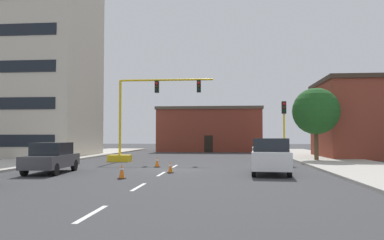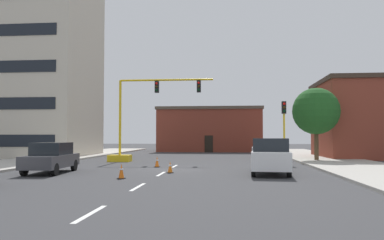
% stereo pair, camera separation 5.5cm
% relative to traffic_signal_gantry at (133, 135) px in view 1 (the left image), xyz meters
% --- Properties ---
extents(ground_plane, '(160.00, 160.00, 0.00)m').
position_rel_traffic_signal_gantry_xyz_m(ground_plane, '(4.13, -6.89, -2.22)').
color(ground_plane, '#38383A').
extents(sidewalk_left, '(6.00, 56.00, 0.14)m').
position_rel_traffic_signal_gantry_xyz_m(sidewalk_left, '(-8.17, 1.11, -2.15)').
color(sidewalk_left, '#B2ADA3').
rests_on(sidewalk_left, ground_plane).
extents(sidewalk_right, '(6.00, 56.00, 0.14)m').
position_rel_traffic_signal_gantry_xyz_m(sidewalk_right, '(16.43, 1.11, -2.15)').
color(sidewalk_right, '#B2ADA3').
rests_on(sidewalk_right, ground_plane).
extents(lane_stripe_seg_0, '(0.16, 2.40, 0.01)m').
position_rel_traffic_signal_gantry_xyz_m(lane_stripe_seg_0, '(4.13, -20.89, -2.21)').
color(lane_stripe_seg_0, silver).
rests_on(lane_stripe_seg_0, ground_plane).
extents(lane_stripe_seg_1, '(0.16, 2.40, 0.01)m').
position_rel_traffic_signal_gantry_xyz_m(lane_stripe_seg_1, '(4.13, -15.39, -2.21)').
color(lane_stripe_seg_1, silver).
rests_on(lane_stripe_seg_1, ground_plane).
extents(lane_stripe_seg_2, '(0.16, 2.40, 0.01)m').
position_rel_traffic_signal_gantry_xyz_m(lane_stripe_seg_2, '(4.13, -9.89, -2.21)').
color(lane_stripe_seg_2, silver).
rests_on(lane_stripe_seg_2, ground_plane).
extents(lane_stripe_seg_3, '(0.16, 2.40, 0.01)m').
position_rel_traffic_signal_gantry_xyz_m(lane_stripe_seg_3, '(4.13, -4.39, -2.21)').
color(lane_stripe_seg_3, silver).
rests_on(lane_stripe_seg_3, ground_plane).
extents(building_tall_left, '(12.60, 10.49, 20.63)m').
position_rel_traffic_signal_gantry_xyz_m(building_tall_left, '(-12.60, 6.97, 8.11)').
color(building_tall_left, beige).
rests_on(building_tall_left, ground_plane).
extents(building_brick_center, '(14.30, 8.48, 6.06)m').
position_rel_traffic_signal_gantry_xyz_m(building_brick_center, '(5.36, 23.00, 0.82)').
color(building_brick_center, brown).
rests_on(building_brick_center, ground_plane).
extents(building_row_right, '(11.98, 9.11, 7.53)m').
position_rel_traffic_signal_gantry_xyz_m(building_row_right, '(22.70, 7.24, 1.56)').
color(building_row_right, brown).
rests_on(building_row_right, ground_plane).
extents(traffic_signal_gantry, '(8.64, 1.20, 6.83)m').
position_rel_traffic_signal_gantry_xyz_m(traffic_signal_gantry, '(0.00, 0.00, 0.00)').
color(traffic_signal_gantry, yellow).
rests_on(traffic_signal_gantry, ground_plane).
extents(traffic_light_pole_right, '(0.32, 0.47, 4.80)m').
position_rel_traffic_signal_gantry_xyz_m(traffic_light_pole_right, '(12.19, -1.00, 1.31)').
color(traffic_light_pole_right, yellow).
rests_on(traffic_light_pole_right, ground_plane).
extents(tree_right_mid, '(3.91, 3.91, 6.16)m').
position_rel_traffic_signal_gantry_xyz_m(tree_right_mid, '(15.21, 1.71, 1.97)').
color(tree_right_mid, '#4C3823').
rests_on(tree_right_mid, ground_plane).
extents(pickup_truck_white, '(2.41, 5.54, 1.99)m').
position_rel_traffic_signal_gantry_xyz_m(pickup_truck_white, '(10.20, -9.25, -1.24)').
color(pickup_truck_white, white).
rests_on(pickup_truck_white, ground_plane).
extents(sedan_dark_gray_near_left, '(2.15, 4.62, 1.74)m').
position_rel_traffic_signal_gantry_xyz_m(sedan_dark_gray_near_left, '(-2.21, -10.01, -1.33)').
color(sedan_dark_gray_near_left, '#3D3D42').
rests_on(sedan_dark_gray_near_left, ground_plane).
extents(traffic_cone_roadside_a, '(0.36, 0.36, 0.75)m').
position_rel_traffic_signal_gantry_xyz_m(traffic_cone_roadside_a, '(2.60, -12.50, -1.85)').
color(traffic_cone_roadside_a, black).
rests_on(traffic_cone_roadside_a, ground_plane).
extents(traffic_cone_roadside_b, '(0.36, 0.36, 0.75)m').
position_rel_traffic_signal_gantry_xyz_m(traffic_cone_roadside_b, '(3.03, -5.26, -1.85)').
color(traffic_cone_roadside_b, black).
rests_on(traffic_cone_roadside_b, ground_plane).
extents(traffic_cone_roadside_c, '(0.36, 0.36, 0.67)m').
position_rel_traffic_signal_gantry_xyz_m(traffic_cone_roadside_c, '(4.55, -9.29, -1.89)').
color(traffic_cone_roadside_c, black).
rests_on(traffic_cone_roadside_c, ground_plane).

